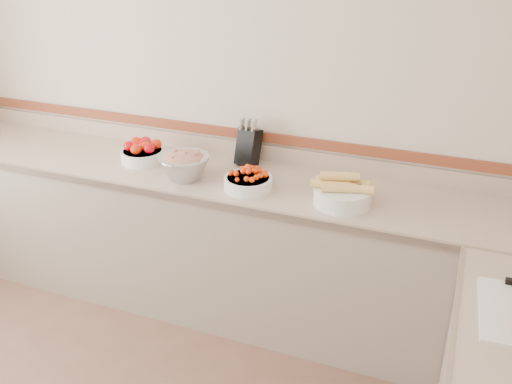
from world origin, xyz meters
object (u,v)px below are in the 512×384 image
(rhubarb_bowl, at_px, (184,165))
(tomato_bowl, at_px, (143,152))
(knife_block, at_px, (248,146))
(cherry_tomato_bowl, at_px, (248,181))
(corn_bowl, at_px, (342,193))

(rhubarb_bowl, bearing_deg, tomato_bowl, 158.93)
(knife_block, bearing_deg, rhubarb_bowl, -128.56)
(tomato_bowl, height_order, cherry_tomato_bowl, cherry_tomato_bowl)
(knife_block, height_order, rhubarb_bowl, knife_block)
(knife_block, xyz_separation_m, rhubarb_bowl, (-0.26, -0.33, -0.03))
(knife_block, relative_size, tomato_bowl, 1.09)
(corn_bowl, bearing_deg, knife_block, 153.97)
(knife_block, relative_size, cherry_tomato_bowl, 1.09)
(knife_block, height_order, cherry_tomato_bowl, knife_block)
(cherry_tomato_bowl, bearing_deg, knife_block, 111.78)
(cherry_tomato_bowl, relative_size, rhubarb_bowl, 0.91)
(knife_block, bearing_deg, cherry_tomato_bowl, -68.22)
(corn_bowl, bearing_deg, cherry_tomato_bowl, -179.52)
(tomato_bowl, xyz_separation_m, corn_bowl, (1.27, -0.13, 0.00))
(cherry_tomato_bowl, xyz_separation_m, corn_bowl, (0.52, 0.00, 0.02))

